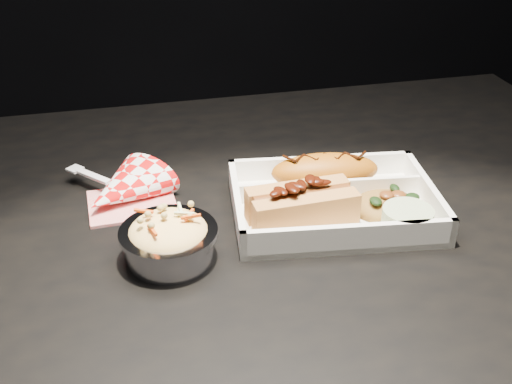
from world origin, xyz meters
TOP-DOWN VIEW (x-y plane):
  - dining_table at (0.00, 0.00)m, footprint 1.20×0.80m
  - food_tray at (0.12, -0.02)m, footprint 0.27×0.21m
  - fried_pastry at (0.13, 0.04)m, footprint 0.15×0.07m
  - hotdog at (0.07, -0.04)m, footprint 0.13×0.06m
  - fried_rice_mound at (0.18, -0.04)m, footprint 0.10×0.08m
  - cupcake_liner at (0.19, -0.09)m, footprint 0.06×0.06m
  - foil_coleslaw_cup at (-0.09, -0.07)m, footprint 0.11×0.11m
  - napkin_fork at (-0.14, 0.07)m, footprint 0.15×0.15m

SIDE VIEW (x-z plane):
  - dining_table at x=0.00m, z-range 0.28..1.03m
  - food_tray at x=0.12m, z-range 0.74..0.78m
  - napkin_fork at x=-0.14m, z-range 0.72..0.82m
  - cupcake_liner at x=0.19m, z-range 0.76..0.79m
  - fried_rice_mound at x=0.18m, z-range 0.76..0.79m
  - foil_coleslaw_cup at x=-0.09m, z-range 0.75..0.81m
  - fried_pastry at x=0.13m, z-range 0.76..0.80m
  - hotdog at x=0.07m, z-range 0.75..0.81m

